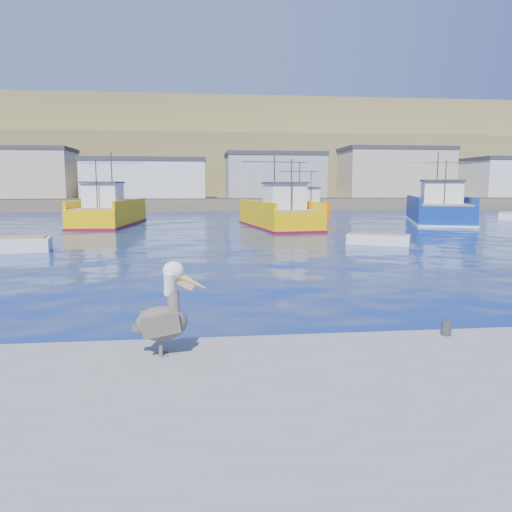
# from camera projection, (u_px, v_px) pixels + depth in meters

# --- Properties ---
(ground) EXTENTS (260.00, 260.00, 0.00)m
(ground) POSITION_uv_depth(u_px,v_px,m) (273.00, 319.00, 13.10)
(ground) COLOR navy
(ground) RESTS_ON ground
(dock_bollards) EXTENTS (36.20, 0.20, 0.30)m
(dock_bollards) POSITION_uv_depth(u_px,v_px,m) (329.00, 332.00, 9.74)
(dock_bollards) COLOR #4C4C4C
(dock_bollards) RESTS_ON dock
(far_shore) EXTENTS (200.00, 81.00, 24.00)m
(far_shore) POSITION_uv_depth(u_px,v_px,m) (207.00, 163.00, 119.31)
(far_shore) COLOR brown
(far_shore) RESTS_ON ground
(trawler_yellow_a) EXTENTS (5.66, 12.74, 6.66)m
(trawler_yellow_a) POSITION_uv_depth(u_px,v_px,m) (109.00, 213.00, 44.67)
(trawler_yellow_a) COLOR #FABD00
(trawler_yellow_a) RESTS_ON ground
(trawler_yellow_b) EXTENTS (5.84, 12.44, 6.60)m
(trawler_yellow_b) POSITION_uv_depth(u_px,v_px,m) (279.00, 215.00, 42.07)
(trawler_yellow_b) COLOR #FABD00
(trawler_yellow_b) RESTS_ON ground
(trawler_blue) EXTENTS (9.17, 14.82, 6.86)m
(trawler_blue) POSITION_uv_depth(u_px,v_px,m) (438.00, 210.00, 48.22)
(trawler_blue) COLOR navy
(trawler_blue) RESTS_ON ground
(boat_orange) EXTENTS (4.71, 9.08, 6.13)m
(boat_orange) POSITION_uv_depth(u_px,v_px,m) (303.00, 208.00, 56.07)
(boat_orange) COLOR #D65B13
(boat_orange) RESTS_ON ground
(skiff_left) EXTENTS (4.64, 2.12, 0.97)m
(skiff_left) POSITION_uv_depth(u_px,v_px,m) (6.00, 246.00, 26.41)
(skiff_left) COLOR silver
(skiff_left) RESTS_ON ground
(skiff_mid) EXTENTS (3.83, 2.78, 0.79)m
(skiff_mid) POSITION_uv_depth(u_px,v_px,m) (378.00, 240.00, 29.83)
(skiff_mid) COLOR silver
(skiff_mid) RESTS_ON ground
(skiff_far) EXTENTS (3.63, 4.31, 0.92)m
(skiff_far) POSITION_uv_depth(u_px,v_px,m) (507.00, 216.00, 52.75)
(skiff_far) COLOR silver
(skiff_far) RESTS_ON ground
(pelican) EXTENTS (1.36, 0.65, 1.67)m
(pelican) POSITION_uv_depth(u_px,v_px,m) (164.00, 315.00, 8.79)
(pelican) COLOR #595451
(pelican) RESTS_ON dock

